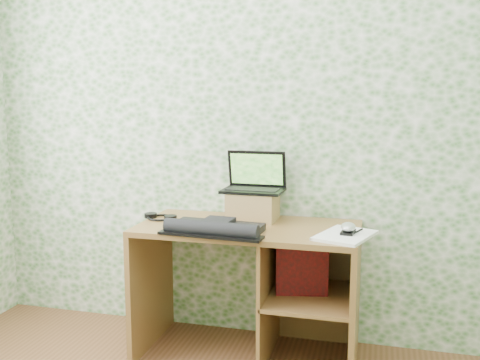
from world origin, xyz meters
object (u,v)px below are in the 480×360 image
(keyboard, at_px, (215,228))
(notepad, at_px, (345,235))
(laptop, at_px, (255,182))
(desk, at_px, (263,272))
(riser, at_px, (253,206))

(keyboard, distance_m, notepad, 0.67)
(laptop, height_order, notepad, laptop)
(desk, distance_m, riser, 0.38)
(laptop, xyz_separation_m, keyboard, (-0.12, -0.38, -0.19))
(notepad, bearing_deg, riser, 173.47)
(riser, distance_m, keyboard, 0.37)
(desk, bearing_deg, notepad, -17.14)
(desk, xyz_separation_m, laptop, (-0.09, 0.15, 0.48))
(riser, relative_size, laptop, 0.78)
(desk, relative_size, keyboard, 2.19)
(keyboard, xyz_separation_m, notepad, (0.66, 0.09, -0.02))
(laptop, height_order, keyboard, laptop)
(notepad, bearing_deg, keyboard, -153.69)
(desk, relative_size, notepad, 3.63)
(desk, height_order, notepad, notepad)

